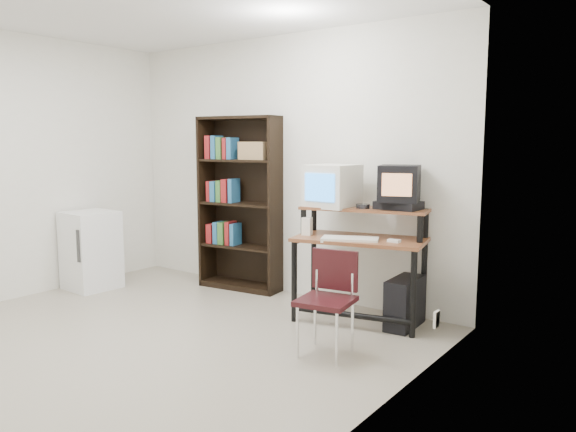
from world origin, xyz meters
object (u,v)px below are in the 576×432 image
Objects in this scene: school_chair at (329,291)px; bookshelf at (242,201)px; crt_monitor at (332,186)px; mini_fridge at (91,250)px; crt_tv at (399,183)px; pc_tower at (405,303)px; computer_desk at (360,244)px.

school_chair is 0.42× the size of bookshelf.
crt_monitor is 2.73m from mini_fridge.
crt_tv reaches higher than mini_fridge.
pc_tower is 0.55× the size of mini_fridge.
bookshelf is (-1.55, 0.24, 0.25)m from computer_desk.
computer_desk is 0.62m from pc_tower.
bookshelf is at bearing 171.98° from pc_tower.
computer_desk is 0.61m from crt_tv.
school_chair is 3.01m from mini_fridge.
crt_tv reaches higher than school_chair.
school_chair is at bearing -107.29° from pc_tower.
computer_desk is 2.93m from mini_fridge.
bookshelf reaches higher than crt_monitor.
school_chair is 2.07m from bookshelf.
pc_tower is 0.25× the size of bookshelf.
crt_monitor reaches higher than pc_tower.
crt_tv is 0.22× the size of bookshelf.
crt_monitor is 0.93× the size of pc_tower.
crt_tv is (0.28, 0.15, 0.53)m from computer_desk.
pc_tower is at bearing 66.83° from school_chair.
computer_desk is at bearing 93.93° from school_chair.
crt_tv reaches higher than pc_tower.
bookshelf reaches higher than crt_tv.
crt_monitor is 0.51× the size of mini_fridge.
crt_tv reaches higher than computer_desk.
school_chair is (0.50, -0.84, -0.70)m from crt_monitor.
crt_monitor reaches higher than school_chair.
crt_monitor is at bearing 178.16° from pc_tower.
pc_tower is (0.40, 0.06, -0.47)m from computer_desk.
crt_tv is 0.90× the size of pc_tower.
pc_tower is at bearing -54.13° from crt_tv.
school_chair is at bearing -113.73° from crt_tv.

